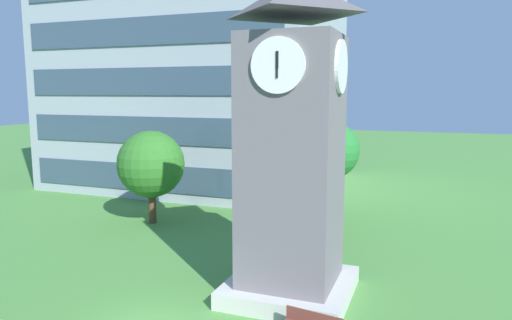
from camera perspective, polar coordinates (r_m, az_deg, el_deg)
office_building at (r=38.90m, az=-6.76°, el=13.92°), size 20.49×15.65×22.40m
clock_tower at (r=16.48m, az=4.36°, el=-0.06°), size 4.30×4.30×11.03m
tree_streetside at (r=26.75m, az=-12.60°, el=-0.52°), size 3.73×3.73×5.22m
tree_near_tower at (r=26.32m, az=9.08°, el=1.13°), size 3.13×3.13×5.69m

